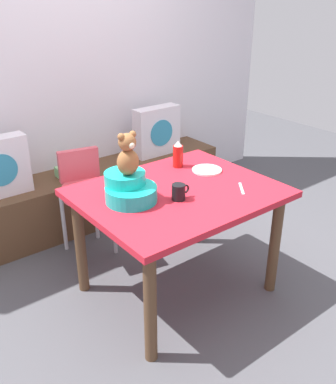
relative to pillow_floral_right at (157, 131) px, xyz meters
The scene contains 13 objects.
ground_plane 1.57m from the pillow_floral_right, 121.33° to the right, with size 8.00×8.00×0.00m, color #4C4C51.
back_wall 1.00m from the pillow_floral_right, 158.40° to the left, with size 4.40×0.10×2.60m, color silver.
window_bench 0.86m from the pillow_floral_right, behind, with size 2.60×0.44×0.46m, color brown.
pillow_floral_right is the anchor object (origin of this frame).
book_stack 0.90m from the pillow_floral_right, behind, with size 0.20×0.14×0.08m, color #84C784.
dining_table 1.41m from the pillow_floral_right, 121.33° to the right, with size 1.18×0.96×0.74m.
highchair 1.06m from the pillow_floral_right, 156.68° to the right, with size 0.38×0.50×0.79m.
infant_seat_teal 1.55m from the pillow_floral_right, 132.50° to the right, with size 0.30×0.33×0.16m.
teddy_bear 1.58m from the pillow_floral_right, 132.49° to the right, with size 0.13×0.12×0.25m.
ketchup_bottle 1.04m from the pillow_floral_right, 118.47° to the right, with size 0.07×0.07×0.18m.
coffee_mug 1.54m from the pillow_floral_right, 121.82° to the right, with size 0.12×0.08×0.09m.
dinner_plate_near 1.16m from the pillow_floral_right, 109.55° to the right, with size 0.20×0.20×0.01m, color white.
table_fork 1.50m from the pillow_floral_right, 106.25° to the right, with size 0.02×0.17×0.01m, color silver.
Camera 1 is at (-1.52, -1.85, 1.85)m, focal length 40.46 mm.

